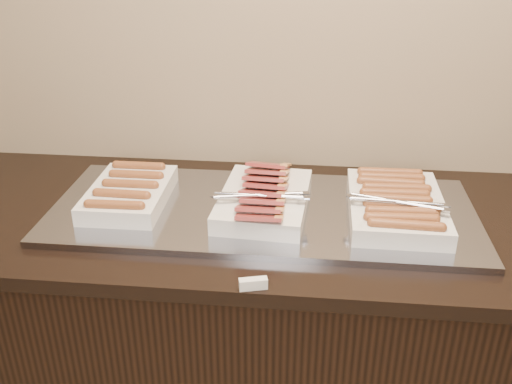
% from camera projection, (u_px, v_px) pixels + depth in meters
% --- Properties ---
extents(counter, '(2.06, 0.76, 0.90)m').
position_uv_depth(counter, '(259.00, 337.00, 1.83)').
color(counter, black).
rests_on(counter, ground).
extents(warming_tray, '(1.20, 0.50, 0.02)m').
position_uv_depth(warming_tray, '(262.00, 211.00, 1.63)').
color(warming_tray, '#91939E').
rests_on(warming_tray, counter).
extents(dish_left, '(0.22, 0.32, 0.07)m').
position_uv_depth(dish_left, '(129.00, 193.00, 1.65)').
color(dish_left, silver).
rests_on(dish_left, warming_tray).
extents(dish_center, '(0.27, 0.39, 0.09)m').
position_uv_depth(dish_center, '(264.00, 198.00, 1.60)').
color(dish_center, silver).
rests_on(dish_center, warming_tray).
extents(dish_right, '(0.27, 0.38, 0.08)m').
position_uv_depth(dish_right, '(396.00, 204.00, 1.57)').
color(dish_right, silver).
rests_on(dish_right, warming_tray).
extents(label_holder, '(0.07, 0.04, 0.03)m').
position_uv_depth(label_holder, '(253.00, 284.00, 1.30)').
color(label_holder, silver).
rests_on(label_holder, counter).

